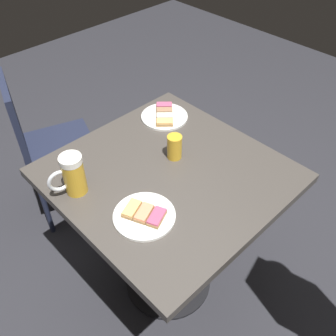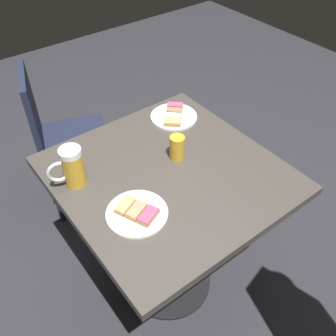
# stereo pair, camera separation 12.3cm
# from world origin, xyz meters

# --- Properties ---
(ground_plane) EXTENTS (6.00, 6.00, 0.00)m
(ground_plane) POSITION_xyz_m (0.00, 0.00, 0.00)
(ground_plane) COLOR #28282D
(cafe_table) EXTENTS (0.81, 0.83, 0.78)m
(cafe_table) POSITION_xyz_m (0.00, 0.00, 0.63)
(cafe_table) COLOR black
(cafe_table) RESTS_ON ground_plane
(plate_near) EXTENTS (0.21, 0.21, 0.03)m
(plate_near) POSITION_xyz_m (0.21, 0.10, 0.79)
(plate_near) COLOR white
(plate_near) RESTS_ON cafe_table
(plate_far) EXTENTS (0.21, 0.21, 0.03)m
(plate_far) POSITION_xyz_m (-0.24, -0.27, 0.79)
(plate_far) COLOR white
(plate_far) RESTS_ON cafe_table
(beer_mug) EXTENTS (0.14, 0.08, 0.16)m
(beer_mug) POSITION_xyz_m (0.31, -0.16, 0.86)
(beer_mug) COLOR gold
(beer_mug) RESTS_ON cafe_table
(beer_glass_small) EXTENTS (0.06, 0.06, 0.10)m
(beer_glass_small) POSITION_xyz_m (-0.08, -0.05, 0.83)
(beer_glass_small) COLOR gold
(beer_glass_small) RESTS_ON cafe_table
(cafe_chair) EXTENTS (0.48, 0.48, 0.90)m
(cafe_chair) POSITION_xyz_m (0.12, -0.82, 0.52)
(cafe_chair) COLOR #1E2338
(cafe_chair) RESTS_ON ground_plane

